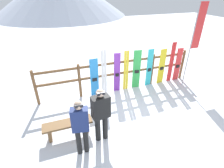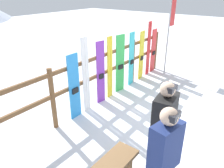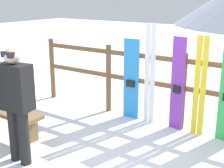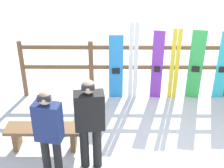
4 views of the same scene
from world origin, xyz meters
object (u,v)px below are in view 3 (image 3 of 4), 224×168
(snowboard_blue, at_px, (131,80))
(snowboard_purple, at_px, (177,85))
(ski_pair_white, at_px, (150,75))
(ski_pair_yellow, at_px, (200,87))
(bench, at_px, (8,116))
(person_black, at_px, (16,99))

(snowboard_blue, height_order, snowboard_purple, snowboard_purple)
(snowboard_purple, bearing_deg, ski_pair_white, 179.62)
(ski_pair_yellow, bearing_deg, snowboard_purple, -179.48)
(bench, distance_m, ski_pair_white, 2.44)
(snowboard_purple, bearing_deg, snowboard_blue, -179.99)
(ski_pair_yellow, bearing_deg, person_black, -126.82)
(ski_pair_yellow, bearing_deg, snowboard_blue, -179.84)
(bench, height_order, snowboard_purple, snowboard_purple)
(bench, bearing_deg, person_black, -28.34)
(snowboard_purple, bearing_deg, person_black, -120.17)
(ski_pair_yellow, bearing_deg, bench, -144.57)
(bench, distance_m, ski_pair_yellow, 3.08)
(bench, bearing_deg, ski_pair_white, 47.87)
(snowboard_blue, xyz_separation_m, ski_pair_yellow, (1.25, 0.00, 0.08))
(bench, xyz_separation_m, person_black, (0.83, -0.45, 0.58))
(snowboard_blue, bearing_deg, ski_pair_yellow, 0.16)
(bench, bearing_deg, snowboard_purple, 39.87)
(snowboard_blue, bearing_deg, ski_pair_white, 0.53)
(snowboard_blue, relative_size, snowboard_purple, 0.94)
(bench, height_order, person_black, person_black)
(bench, xyz_separation_m, snowboard_blue, (1.23, 1.76, 0.40))
(ski_pair_white, bearing_deg, snowboard_purple, -0.38)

